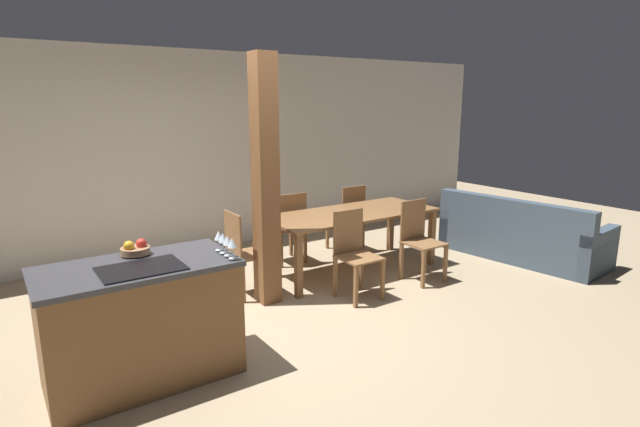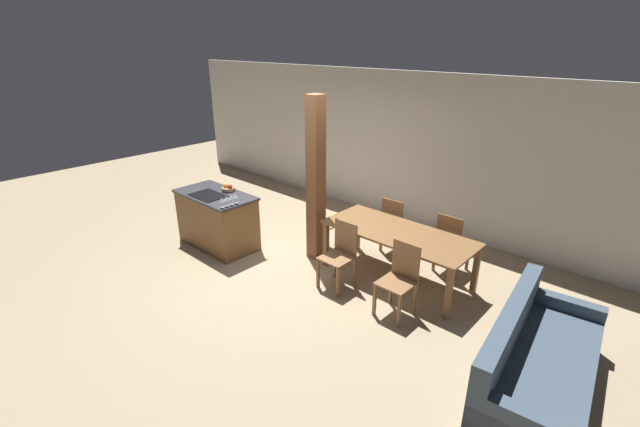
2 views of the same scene
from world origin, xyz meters
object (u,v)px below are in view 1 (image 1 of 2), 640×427
Objects in this scene: wine_glass_near at (232,243)px; wine_glass_far at (223,238)px; wine_glass_middle at (227,241)px; wine_glass_end at (219,236)px; kitchen_island at (141,322)px; dining_table at (351,219)px; dining_chair_near_right at (419,239)px; dining_chair_near_left at (355,252)px; dining_chair_far_left at (289,226)px; dining_chair_far_right at (348,217)px; couch at (520,238)px; fruit_bowl at (135,249)px; timber_post at (265,183)px; dining_chair_head_end at (244,252)px.

wine_glass_near and wine_glass_far have the same top height.
wine_glass_middle is 1.00× the size of wine_glass_end.
wine_glass_middle is (0.61, -0.21, 0.57)m from kitchen_island.
dining_chair_near_right is (0.47, -0.67, -0.16)m from dining_table.
dining_chair_near_left is 1.35m from dining_chair_far_left.
couch is at bearing 137.68° from dining_chair_far_right.
couch is at bearing 149.78° from dining_chair_far_left.
wine_glass_far is 0.07× the size of dining_table.
dining_chair_near_left is 1.00× the size of dining_chair_near_right.
dining_chair_near_left is (1.68, 0.60, -0.54)m from wine_glass_middle.
couch is (4.88, -0.02, -0.67)m from fruit_bowl.
couch is 0.85× the size of timber_post.
wine_glass_end is 0.17× the size of dining_chair_far_left.
fruit_bowl is at bearing 123.07° from dining_chair_head_end.
dining_chair_near_right is (2.63, 0.43, -0.54)m from wine_glass_end.
dining_chair_near_right is at bearing 2.94° from fruit_bowl.
wine_glass_far is (0.00, 0.08, 0.00)m from wine_glass_middle.
dining_chair_head_end is at bearing 61.83° from wine_glass_near.
wine_glass_far is 1.00× the size of wine_glass_end.
couch is (1.69, -0.19, -0.21)m from dining_chair_near_right.
dining_chair_far_left is (1.68, 1.95, -0.54)m from wine_glass_middle.
timber_post reaches higher than couch.
dining_chair_near_right is at bearing 9.37° from wine_glass_end.
fruit_bowl reaches higher than dining_chair_near_left.
dining_chair_near_right is (0.95, 0.00, 0.00)m from dining_chair_near_left.
timber_post is at bearing 51.59° from wine_glass_near.
dining_table is at bearing 54.85° from dining_chair_near_left.
dining_chair_near_left is at bearing -125.15° from dining_table.
kitchen_island is at bearing -158.96° from dining_table.
dining_chair_far_left is (1.68, 1.87, -0.54)m from wine_glass_far.
dining_chair_near_right is 1.00× the size of dining_chair_far_left.
dining_table is 1.46m from timber_post.
wine_glass_middle is 3.32m from dining_chair_far_right.
wine_glass_end reaches higher than dining_chair_head_end.
wine_glass_middle is 0.07× the size of couch.
dining_chair_near_right is 0.37× the size of timber_post.
wine_glass_end is 1.82m from dining_chair_near_left.
wine_glass_middle is 0.17m from wine_glass_end.
dining_chair_head_end is at bearing 60.29° from wine_glass_middle.
wine_glass_far is at bearing 47.97° from dining_chair_far_left.
timber_post reaches higher than dining_chair_head_end.
wine_glass_far is at bearing -168.88° from dining_chair_near_right.
dining_chair_far_left is at bearing 125.15° from dining_chair_near_right.
wine_glass_middle is 0.06× the size of timber_post.
wine_glass_far is 0.17× the size of dining_chair_head_end.
wine_glass_far is 0.17× the size of dining_chair_far_right.
fruit_bowl is 1.37× the size of wine_glass_far.
wine_glass_end is at bearing 34.12° from dining_chair_far_right.
fruit_bowl is 1.37× the size of wine_glass_near.
kitchen_island is 1.49× the size of dining_chair_far_right.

